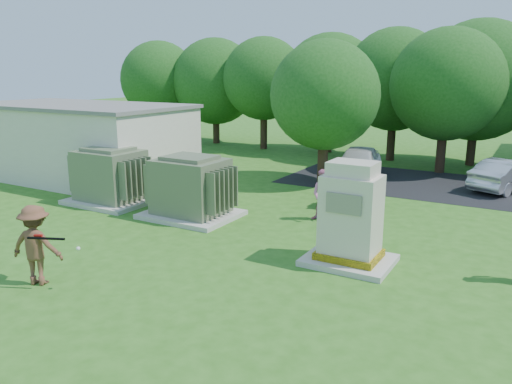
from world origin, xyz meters
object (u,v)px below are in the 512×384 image
Objects in this scene: transformer_left at (110,177)px; picnic_table at (345,197)px; generator_cabinet at (351,220)px; batter at (36,245)px; transformer_right at (191,189)px; person_at_picnic at (324,195)px; car_white at (358,163)px; car_silver_a at (507,175)px.

picnic_table is (7.79, 3.58, -0.55)m from transformer_left.
generator_cabinet is at bearing -68.55° from picnic_table.
transformer_left reaches higher than batter.
transformer_left is at bearing -76.34° from batter.
transformer_right is 6.11m from batter.
person_at_picnic is 6.81m from car_white.
batter is (-5.75, -4.77, -0.22)m from generator_cabinet.
transformer_right reaches higher than person_at_picnic.
person_at_picnic reaches higher than car_white.
batter reaches higher than car_white.
generator_cabinet is 7.48m from batter.
batter is 17.86m from car_silver_a.
picnic_table is 0.84× the size of batter.
generator_cabinet is 0.60× the size of car_white.
car_white reaches higher than picnic_table.
transformer_left is 1.00× the size of transformer_right.
person_at_picnic is 0.44× the size of car_silver_a.
picnic_table is at bearing 73.91° from car_silver_a.
car_white is 6.06m from car_silver_a.
car_white is at bearing 92.10° from person_at_picnic.
transformer_left reaches higher than car_silver_a.
car_silver_a is (4.78, 5.97, 0.23)m from picnic_table.
transformer_left is 15.79m from car_silver_a.
car_white is (2.90, 8.50, -0.22)m from transformer_right.
transformer_right reaches higher than car_silver_a.
picnic_table is 0.36× the size of car_white.
batter is at bearing -56.97° from transformer_left.
picnic_table is 5.07m from car_white.
transformer_right reaches higher than batter.
person_at_picnic is (7.73, 1.78, -0.12)m from transformer_left.
batter is at bearing -110.38° from car_white.
picnic_table is at bearing 24.66° from transformer_left.
transformer_left is at bearing 180.00° from transformer_right.
transformer_right is 0.69× the size of car_white.
generator_cabinet is (6.02, -1.33, 0.18)m from transformer_right.
person_at_picnic is (-0.06, -1.80, 0.43)m from picnic_table.
transformer_left is 7.93m from person_at_picnic.
transformer_right is 4.40m from person_at_picnic.
transformer_right is 6.17m from generator_cabinet.
car_white reaches higher than car_silver_a.
car_silver_a is at bearing -138.17° from batter.
car_white is at bearing -119.61° from batter.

